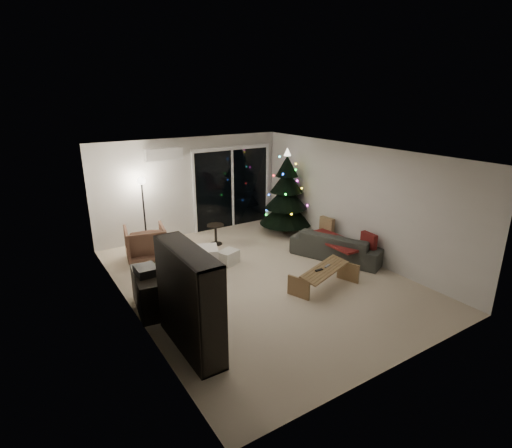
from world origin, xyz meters
The scene contains 18 objects.
room centered at (0.46, 1.49, 1.02)m, with size 6.50×7.51×2.60m.
bookshelf centered at (-2.25, -1.33, 0.77)m, with size 0.39×1.53×1.53m, color black, non-canonical shape.
media_cabinet centered at (-2.25, 0.03, 0.33)m, with size 0.40×1.06×0.66m, color black.
stereo centered at (-2.25, 0.03, 0.73)m, with size 0.33×0.40×0.14m, color black.
armchair centered at (-1.60, 2.16, 0.39)m, with size 0.83×0.86×0.78m, color brown.
ottoman centered at (-0.70, 1.02, 0.24)m, with size 0.52×0.52×0.47m, color white.
cardboard_box_a centered at (-1.65, 0.01, 0.15)m, with size 0.41×0.31×0.29m, color white.
cardboard_box_b centered at (-0.18, 0.99, 0.15)m, with size 0.43×0.32×0.30m, color white.
side_table centered at (0.13, 2.17, 0.25)m, with size 0.41×0.41×0.51m, color black.
floor_lamp centered at (-1.35, 2.91, 0.83)m, with size 0.26×0.26×1.65m, color black.
sofa centered at (2.05, -0.04, 0.30)m, with size 2.03×0.79×0.59m, color #333431.
sofa_throw centered at (1.95, -0.04, 0.43)m, with size 0.63×1.46×0.05m, color #551712.
cushion_a centered at (2.30, 0.61, 0.54)m, with size 0.12×0.39×0.39m, color tan.
cushion_b centered at (2.30, -0.69, 0.54)m, with size 0.12×0.39×0.39m, color #551712.
coffee_table centered at (0.80, -1.01, 0.21)m, with size 1.30×0.45×0.41m, color olive, non-canonical shape.
remote_a centered at (0.65, -1.01, 0.42)m, with size 0.16×0.05×0.02m, color black.
remote_b centered at (0.90, -0.96, 0.42)m, with size 0.15×0.04×0.02m, color slate.
christmas_tree centered at (2.11, 1.98, 1.11)m, with size 1.38×1.38×2.22m, color black.
Camera 1 is at (-3.96, -6.07, 3.55)m, focal length 28.00 mm.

